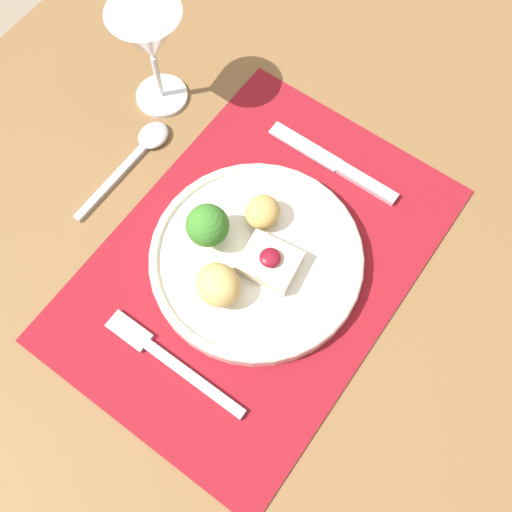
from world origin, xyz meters
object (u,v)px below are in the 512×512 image
(dinner_plate, at_px, (252,257))
(wine_glass_near, at_px, (149,39))
(spoon, at_px, (141,149))
(fork, at_px, (165,358))
(knife, at_px, (341,168))

(dinner_plate, xyz_separation_m, wine_glass_near, (0.13, 0.24, 0.09))
(dinner_plate, xyz_separation_m, spoon, (0.04, 0.21, -0.01))
(fork, bearing_deg, knife, -4.23)
(knife, height_order, wine_glass_near, wine_glass_near)
(fork, relative_size, spoon, 1.09)
(wine_glass_near, bearing_deg, spoon, -158.38)
(spoon, bearing_deg, knife, -63.20)
(dinner_plate, xyz_separation_m, knife, (0.17, -0.02, -0.01))
(dinner_plate, bearing_deg, wine_glass_near, 62.47)
(wine_glass_near, bearing_deg, knife, -80.31)
(dinner_plate, height_order, spoon, dinner_plate)
(knife, distance_m, spoon, 0.26)
(spoon, bearing_deg, fork, -136.92)
(fork, height_order, wine_glass_near, wine_glass_near)
(dinner_plate, relative_size, knife, 1.36)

